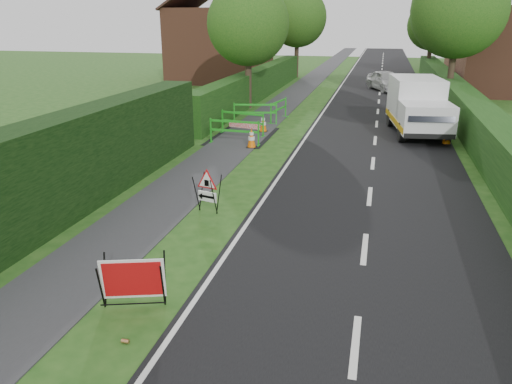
{
  "coord_description": "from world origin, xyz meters",
  "views": [
    {
      "loc": [
        2.57,
        -9.13,
        4.76
      ],
      "look_at": [
        -0.2,
        2.03,
        0.75
      ],
      "focal_mm": 35.0,
      "sensor_mm": 36.0,
      "label": 1
    }
  ],
  "objects_px": {
    "works_van": "(418,105)",
    "hatchback_car": "(386,81)",
    "triangle_sign": "(206,187)",
    "red_rect_sign": "(133,280)"
  },
  "relations": [
    {
      "from": "triangle_sign",
      "to": "hatchback_car",
      "type": "distance_m",
      "value": 25.39
    },
    {
      "from": "works_van",
      "to": "triangle_sign",
      "type": "bearing_deg",
      "value": -124.68
    },
    {
      "from": "hatchback_car",
      "to": "triangle_sign",
      "type": "bearing_deg",
      "value": -122.78
    },
    {
      "from": "works_van",
      "to": "hatchback_car",
      "type": "bearing_deg",
      "value": 87.92
    },
    {
      "from": "red_rect_sign",
      "to": "triangle_sign",
      "type": "distance_m",
      "value": 4.56
    },
    {
      "from": "red_rect_sign",
      "to": "hatchback_car",
      "type": "bearing_deg",
      "value": 63.73
    },
    {
      "from": "red_rect_sign",
      "to": "hatchback_car",
      "type": "xyz_separation_m",
      "value": [
        4.15,
        29.55,
        0.16
      ]
    },
    {
      "from": "red_rect_sign",
      "to": "hatchback_car",
      "type": "relative_size",
      "value": 0.3
    },
    {
      "from": "triangle_sign",
      "to": "hatchback_car",
      "type": "height_order",
      "value": "hatchback_car"
    },
    {
      "from": "triangle_sign",
      "to": "hatchback_car",
      "type": "bearing_deg",
      "value": 94.34
    }
  ]
}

